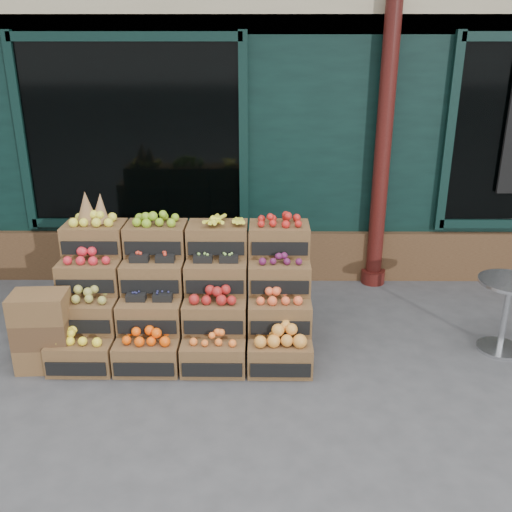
{
  "coord_description": "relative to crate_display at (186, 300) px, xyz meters",
  "views": [
    {
      "loc": [
        -0.16,
        -4.29,
        2.75
      ],
      "look_at": [
        -0.2,
        0.7,
        0.85
      ],
      "focal_mm": 40.0,
      "sensor_mm": 36.0,
      "label": 1
    }
  ],
  "objects": [
    {
      "name": "shopkeeper",
      "position": [
        -0.81,
        2.16,
        0.66
      ],
      "size": [
        0.93,
        0.75,
        2.22
      ],
      "primitive_type": "imported",
      "rotation": [
        0.0,
        0.0,
        3.45
      ],
      "color": "#1A5B2A",
      "rests_on": "ground"
    },
    {
      "name": "ground",
      "position": [
        0.86,
        -0.58,
        -0.45
      ],
      "size": [
        60.0,
        60.0,
        0.0
      ],
      "primitive_type": "plane",
      "color": "#3E3E40",
      "rests_on": "ground"
    },
    {
      "name": "crate_display",
      "position": [
        0.0,
        0.0,
        0.0
      ],
      "size": [
        2.32,
        1.14,
        1.45
      ],
      "rotation": [
        0.0,
        0.0,
        -0.01
      ],
      "color": "brown",
      "rests_on": "ground"
    },
    {
      "name": "bistro_table",
      "position": [
        2.97,
        -0.12,
        -0.0
      ],
      "size": [
        0.57,
        0.57,
        0.71
      ],
      "rotation": [
        0.0,
        0.0,
        0.17
      ],
      "color": "silver",
      "rests_on": "ground"
    },
    {
      "name": "shop_facade",
      "position": [
        0.87,
        4.54,
        1.95
      ],
      "size": [
        12.0,
        6.24,
        4.8
      ],
      "color": "black",
      "rests_on": "ground"
    },
    {
      "name": "spare_crates",
      "position": [
        -1.2,
        -0.44,
        -0.09
      ],
      "size": [
        0.5,
        0.36,
        0.71
      ],
      "rotation": [
        0.0,
        0.0,
        0.06
      ],
      "color": "brown",
      "rests_on": "ground"
    }
  ]
}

